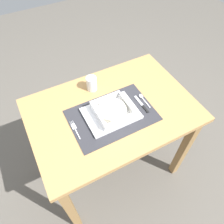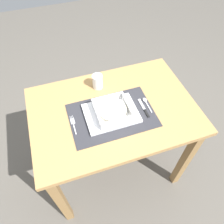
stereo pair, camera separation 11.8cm
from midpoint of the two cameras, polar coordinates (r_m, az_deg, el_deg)
ground_plane at (r=1.87m, az=2.10°, el=-13.85°), size 6.00×6.00×0.00m
dining_table at (r=1.32m, az=2.89°, el=-2.58°), size 0.95×0.65×0.75m
placemat at (r=1.20m, az=2.80°, el=-1.02°), size 0.47×0.31×0.00m
serving_plate at (r=1.20m, az=2.57°, el=-0.49°), size 0.29×0.22×0.02m
porridge_bowl at (r=1.17m, az=2.96°, el=0.16°), size 0.18×0.18×0.05m
fork at (r=1.17m, az=-7.43°, el=-3.19°), size 0.02×0.13×0.00m
spoon at (r=1.28m, az=11.41°, el=2.73°), size 0.02×0.12×0.01m
butter_knife at (r=1.24m, az=11.24°, el=0.60°), size 0.01×0.14×0.01m
drinking_glass at (r=1.32m, az=-1.27°, el=7.80°), size 0.06×0.06×0.09m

